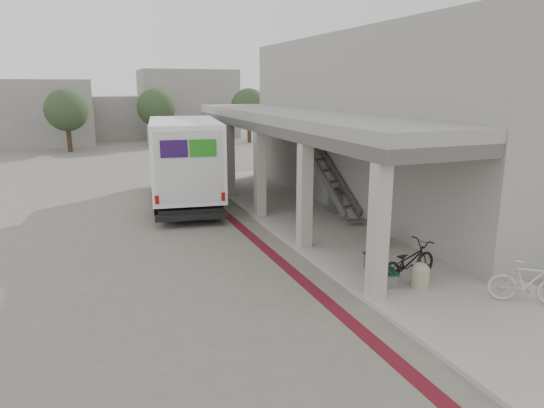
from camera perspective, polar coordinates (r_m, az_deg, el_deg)
name	(u,v)px	position (r m, az deg, el deg)	size (l,w,h in m)	color
ground	(245,263)	(14.13, -3.17, -6.98)	(120.00, 120.00, 0.00)	#69635A
bike_lane_stripe	(255,239)	(16.22, -2.03, -4.18)	(0.35, 40.00, 0.01)	#5C121C
sidewalk	(365,245)	(15.74, 10.84, -4.78)	(4.40, 28.00, 0.12)	#9D9A8D
transit_building	(369,126)	(20.32, 11.33, 8.98)	(7.60, 17.00, 7.00)	gray
distant_backdrop	(94,111)	(48.52, -20.24, 10.21)	(28.00, 10.00, 6.50)	gray
tree_left	(66,110)	(40.62, -23.04, 10.12)	(3.20, 3.20, 4.80)	#38281C
tree_mid	(156,108)	(43.04, -13.49, 10.96)	(3.20, 3.20, 4.80)	#38281C
tree_right	(249,107)	(43.93, -2.72, 11.36)	(3.20, 3.20, 4.80)	#38281C
fedex_truck	(184,158)	(21.40, -10.32, 5.31)	(3.82, 8.82, 3.64)	black
bench	(380,267)	(13.02, 12.58, -7.20)	(0.78, 1.79, 0.41)	slate
bollard_near	(420,275)	(12.63, 17.07, -7.98)	(0.44, 0.44, 0.66)	gray
bollard_far	(380,236)	(15.43, 12.62, -3.72)	(0.44, 0.44, 0.66)	gray
utility_cabinet	(335,201)	(19.24, 7.44, 0.37)	(0.42, 0.56, 0.93)	slate
bicycle_black	(408,262)	(12.87, 15.70, -6.59)	(0.69, 1.97, 1.04)	black
bicycle_cream	(528,283)	(12.62, 27.87, -8.17)	(0.48, 1.69, 1.02)	#BCBAA5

